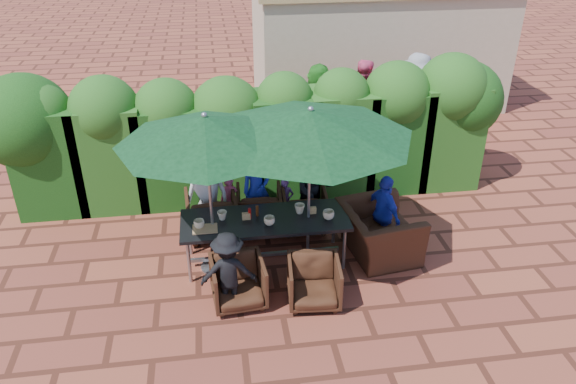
{
  "coord_description": "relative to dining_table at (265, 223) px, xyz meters",
  "views": [
    {
      "loc": [
        -0.75,
        -6.78,
        5.05
      ],
      "look_at": [
        0.29,
        0.4,
        1.04
      ],
      "focal_mm": 35.0,
      "sensor_mm": 36.0,
      "label": 1
    }
  ],
  "objects": [
    {
      "name": "cup_e",
      "position": [
        0.92,
        -0.13,
        0.14
      ],
      "size": [
        0.17,
        0.17,
        0.13
      ],
      "primitive_type": "imported",
      "color": "beige",
      "rests_on": "dining_table"
    },
    {
      "name": "adult_far_mid",
      "position": [
        -0.02,
        1.04,
        0.02
      ],
      "size": [
        0.6,
        0.54,
        1.39
      ],
      "primitive_type": "imported",
      "rotation": [
        0.0,
        0.0,
        0.32
      ],
      "color": "#2130B6",
      "rests_on": "ground"
    },
    {
      "name": "adult_far_left",
      "position": [
        -0.81,
        0.97,
        0.02
      ],
      "size": [
        0.77,
        0.57,
        1.4
      ],
      "primitive_type": "imported",
      "rotation": [
        0.0,
        0.0,
        -0.26
      ],
      "color": "silver",
      "rests_on": "ground"
    },
    {
      "name": "chair_far_left",
      "position": [
        -0.77,
        0.87,
        -0.27
      ],
      "size": [
        0.84,
        0.79,
        0.82
      ],
      "primitive_type": "imported",
      "rotation": [
        0.0,
        0.0,
        3.2
      ],
      "color": "black",
      "rests_on": "ground"
    },
    {
      "name": "cup_c",
      "position": [
        0.05,
        -0.17,
        0.14
      ],
      "size": [
        0.16,
        0.16,
        0.13
      ],
      "primitive_type": "imported",
      "color": "beige",
      "rests_on": "dining_table"
    },
    {
      "name": "chair_end_right",
      "position": [
        1.74,
        -0.04,
        -0.16
      ],
      "size": [
        0.93,
        1.29,
        1.04
      ],
      "primitive_type": "imported",
      "rotation": [
        0.0,
        0.0,
        1.71
      ],
      "color": "black",
      "rests_on": "ground"
    },
    {
      "name": "serving_tray",
      "position": [
        -0.87,
        -0.16,
        0.08
      ],
      "size": [
        0.35,
        0.25,
        0.02
      ],
      "primitive_type": "cube",
      "color": "tan",
      "rests_on": "dining_table"
    },
    {
      "name": "cup_a",
      "position": [
        -0.95,
        -0.1,
        0.14
      ],
      "size": [
        0.16,
        0.16,
        0.12
      ],
      "primitive_type": "imported",
      "color": "beige",
      "rests_on": "dining_table"
    },
    {
      "name": "chair_far_right",
      "position": [
        0.74,
        0.86,
        -0.3
      ],
      "size": [
        0.77,
        0.72,
        0.75
      ],
      "primitive_type": "imported",
      "rotation": [
        0.0,
        0.0,
        3.08
      ],
      "color": "black",
      "rests_on": "ground"
    },
    {
      "name": "umbrella_right",
      "position": [
        0.64,
        -0.03,
        1.54
      ],
      "size": [
        2.88,
        2.88,
        2.46
      ],
      "color": "gray",
      "rests_on": "ground"
    },
    {
      "name": "sauce_bottle",
      "position": [
        -0.1,
        0.11,
        0.16
      ],
      "size": [
        0.04,
        0.04,
        0.17
      ],
      "primitive_type": "cylinder",
      "color": "#4C230C",
      "rests_on": "dining_table"
    },
    {
      "name": "chair_far_mid",
      "position": [
        0.01,
        1.01,
        -0.3
      ],
      "size": [
        0.78,
        0.73,
        0.75
      ],
      "primitive_type": "imported",
      "rotation": [
        0.0,
        0.0,
        3.07
      ],
      "color": "black",
      "rests_on": "ground"
    },
    {
      "name": "number_block_right",
      "position": [
        0.71,
        0.06,
        0.12
      ],
      "size": [
        0.12,
        0.06,
        0.1
      ],
      "primitive_type": "cube",
      "color": "#DAB470",
      "rests_on": "dining_table"
    },
    {
      "name": "adult_near_left",
      "position": [
        -0.59,
        -0.97,
        -0.1
      ],
      "size": [
        0.75,
        0.36,
        1.16
      ],
      "primitive_type": "imported",
      "rotation": [
        0.0,
        0.0,
        3.11
      ],
      "color": "black",
      "rests_on": "ground"
    },
    {
      "name": "pedestrian_c",
      "position": [
        3.76,
        4.24,
        0.28
      ],
      "size": [
        1.19,
        1.31,
        1.91
      ],
      "primitive_type": "imported",
      "rotation": [
        0.0,
        0.0,
        2.23
      ],
      "color": "gray",
      "rests_on": "ground"
    },
    {
      "name": "building",
      "position": [
        3.59,
        6.82,
        0.93
      ],
      "size": [
        6.2,
        3.08,
        3.2
      ],
      "color": "tan",
      "rests_on": "ground"
    },
    {
      "name": "ground",
      "position": [
        0.09,
        -0.17,
        -0.68
      ],
      "size": [
        80.0,
        80.0,
        0.0
      ],
      "primitive_type": "plane",
      "color": "brown",
      "rests_on": "ground"
    },
    {
      "name": "adult_end_right",
      "position": [
        1.84,
        0.1,
        -0.05
      ],
      "size": [
        0.6,
        0.81,
        1.25
      ],
      "primitive_type": "imported",
      "rotation": [
        0.0,
        0.0,
        1.93
      ],
      "color": "#2130B6",
      "rests_on": "ground"
    },
    {
      "name": "pedestrian_b",
      "position": [
        2.59,
        4.38,
        0.22
      ],
      "size": [
        0.96,
        0.72,
        1.79
      ],
      "primitive_type": "imported",
      "rotation": [
        0.0,
        0.0,
        2.89
      ],
      "color": "#E75184",
      "rests_on": "ground"
    },
    {
      "name": "hedge_wall",
      "position": [
        0.05,
        2.15,
        0.66
      ],
      "size": [
        9.1,
        1.6,
        2.48
      ],
      "color": "#12370F",
      "rests_on": "ground"
    },
    {
      "name": "pedestrian_a",
      "position": [
        1.59,
        4.18,
        0.22
      ],
      "size": [
        1.78,
        0.99,
        1.8
      ],
      "primitive_type": "imported",
      "rotation": [
        0.0,
        0.0,
        2.9
      ],
      "color": "#2C8B26",
      "rests_on": "ground"
    },
    {
      "name": "dining_table",
      "position": [
        0.0,
        0.0,
        0.0
      ],
      "size": [
        2.45,
        0.9,
        0.75
      ],
      "color": "black",
      "rests_on": "ground"
    },
    {
      "name": "chair_near_left",
      "position": [
        -0.46,
        -0.89,
        -0.31
      ],
      "size": [
        0.76,
        0.72,
        0.73
      ],
      "primitive_type": "imported",
      "rotation": [
        0.0,
        0.0,
        0.09
      ],
      "color": "black",
      "rests_on": "ground"
    },
    {
      "name": "child_left",
      "position": [
        -0.47,
        1.08,
        -0.22
      ],
      "size": [
        0.36,
        0.31,
        0.91
      ],
      "primitive_type": "imported",
      "rotation": [
        0.0,
        0.0,
        -0.13
      ],
      "color": "#E75184",
      "rests_on": "ground"
    },
    {
      "name": "cup_d",
      "position": [
        0.53,
        0.09,
        0.15
      ],
      "size": [
        0.15,
        0.15,
        0.14
      ],
      "primitive_type": "imported",
      "color": "beige",
      "rests_on": "dining_table"
    },
    {
      "name": "ketchup_bottle",
      "position": [
        -0.22,
        0.04,
        0.16
      ],
      "size": [
        0.04,
        0.04,
        0.17
      ],
      "primitive_type": "cylinder",
      "color": "#B20C0A",
      "rests_on": "dining_table"
    },
    {
      "name": "umbrella_left",
      "position": [
        -0.76,
        -0.05,
        1.54
      ],
      "size": [
        2.43,
        2.43,
        2.46
      ],
      "color": "gray",
      "rests_on": "ground"
    },
    {
      "name": "chair_near_right",
      "position": [
        0.55,
        -1.02,
        -0.32
      ],
      "size": [
        0.75,
        0.71,
        0.71
      ],
      "primitive_type": "imported",
      "rotation": [
        0.0,
        0.0,
        -0.09
      ],
      "color": "black",
      "rests_on": "ground"
    },
    {
      "name": "cup_b",
      "position": [
        -0.61,
        0.08,
        0.14
      ],
      "size": [
        0.14,
        0.14,
        0.13
      ],
      "primitive_type": "imported",
      "color": "beige",
      "rests_on": "dining_table"
    },
    {
      "name": "child_right",
      "position": [
        0.46,
        1.13,
        -0.29
      ],
      "size": [
        0.3,
        0.26,
        0.77
      ],
      "primitive_type": "imported",
      "rotation": [
        0.0,
        0.0,
        -0.13
      ],
      "color": "#9653B4",
      "rests_on": "ground"
    },
    {
      "name": "adult_far_right",
      "position": [
        0.9,
        0.96,
        -0.01
      ],
      "size": [
        0.66,
        0.43,
        1.33
      ],
      "primitive_type": "imported",
      "rotation": [
        0.0,
        0.0,
        0.07
      ],
      "color": "black",
      "rests_on": "ground"
    },
    {
      "name": "number_block_left",
      "position": [
        -0.27,
        0.03,
        0.12
      ],
      "size": [
        0.12,
        0.06,
        0.1
      ],
      "primitive_type": "cube",
      "color": "#DAB470",
      "rests_on": "dining_table"
    }
  ]
}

